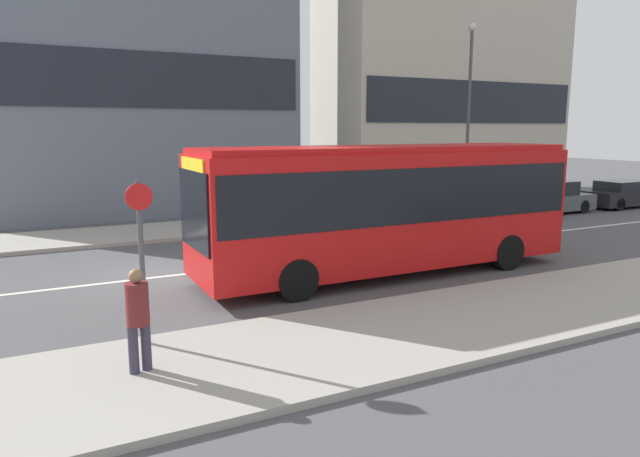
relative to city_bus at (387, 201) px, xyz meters
name	(u,v)px	position (x,y,z in m)	size (l,w,h in m)	color
ground_plane	(167,276)	(-5.21, 2.30, -1.91)	(120.00, 120.00, 0.00)	#4F4F51
sidewalk_near	(251,361)	(-5.21, -3.95, -1.84)	(44.00, 3.50, 0.13)	#A39E93
sidewalk_far	(128,234)	(-5.21, 8.55, -1.84)	(44.00, 3.50, 0.13)	#A39E93
lane_centerline	(167,276)	(-5.21, 2.30, -1.90)	(41.80, 0.16, 0.01)	silver
apartment_block_right_tower	(445,28)	(13.47, 14.60, 7.45)	(14.34, 5.68, 18.72)	beige
city_bus	(387,201)	(0.00, 0.00, 0.00)	(10.08, 2.57, 3.32)	red
parked_car_0	(467,206)	(7.71, 5.68, -1.29)	(4.05, 1.77, 1.29)	maroon
parked_car_1	(549,198)	(12.57, 5.80, -1.24)	(3.97, 1.84, 1.44)	#4C5156
parked_car_2	(623,194)	(17.32, 5.52, -1.29)	(4.33, 1.70, 1.28)	black
pedestrian_near_stop	(138,314)	(-6.89, -3.71, -0.88)	(0.34, 0.34, 1.59)	#383347
bus_stop_sign	(141,250)	(-6.60, -2.57, -0.15)	(0.44, 0.12, 2.80)	#4C4C51
street_lamp	(469,100)	(9.35, 7.70, 3.07)	(0.36, 0.36, 8.10)	#4C4C51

